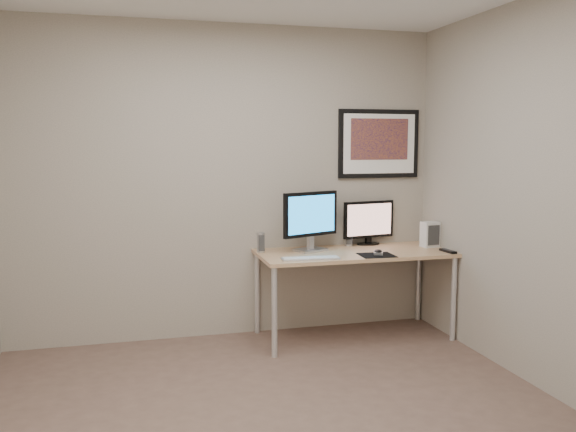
# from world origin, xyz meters

# --- Properties ---
(floor) EXTENTS (3.60, 3.60, 0.00)m
(floor) POSITION_xyz_m (0.00, 0.00, 0.00)
(floor) COLOR brown
(floor) RESTS_ON ground
(room) EXTENTS (3.60, 3.60, 3.60)m
(room) POSITION_xyz_m (0.00, 0.45, 1.64)
(room) COLOR white
(room) RESTS_ON ground
(desk) EXTENTS (1.60, 0.70, 0.73)m
(desk) POSITION_xyz_m (1.00, 1.35, 0.66)
(desk) COLOR #A58150
(desk) RESTS_ON floor
(framed_art) EXTENTS (0.75, 0.04, 0.60)m
(framed_art) POSITION_xyz_m (1.35, 1.68, 1.62)
(framed_art) COLOR black
(framed_art) RESTS_ON room
(monitor_large) EXTENTS (0.52, 0.26, 0.50)m
(monitor_large) POSITION_xyz_m (0.65, 1.46, 1.01)
(monitor_large) COLOR #B7B7BC
(monitor_large) RESTS_ON desk
(monitor_tv) EXTENTS (0.49, 0.15, 0.39)m
(monitor_tv) POSITION_xyz_m (1.24, 1.63, 0.94)
(monitor_tv) COLOR black
(monitor_tv) RESTS_ON desk
(speaker_left) EXTENTS (0.07, 0.07, 0.16)m
(speaker_left) POSITION_xyz_m (0.24, 1.51, 0.81)
(speaker_left) COLOR #B7B7BC
(speaker_left) RESTS_ON desk
(speaker_right) EXTENTS (0.09, 0.09, 0.19)m
(speaker_right) POSITION_xyz_m (1.06, 1.64, 0.82)
(speaker_right) COLOR #B7B7BC
(speaker_right) RESTS_ON desk
(keyboard) EXTENTS (0.46, 0.16, 0.02)m
(keyboard) POSITION_xyz_m (0.55, 1.12, 0.74)
(keyboard) COLOR #BCBCC0
(keyboard) RESTS_ON desk
(mousepad) EXTENTS (0.29, 0.26, 0.00)m
(mousepad) POSITION_xyz_m (1.11, 1.13, 0.73)
(mousepad) COLOR black
(mousepad) RESTS_ON desk
(mouse) EXTENTS (0.10, 0.13, 0.04)m
(mouse) POSITION_xyz_m (1.13, 1.16, 0.75)
(mouse) COLOR black
(mouse) RESTS_ON mousepad
(remote) EXTENTS (0.06, 0.19, 0.02)m
(remote) POSITION_xyz_m (1.74, 1.11, 0.74)
(remote) COLOR black
(remote) RESTS_ON desk
(fan_unit) EXTENTS (0.15, 0.12, 0.22)m
(fan_unit) POSITION_xyz_m (1.72, 1.39, 0.84)
(fan_unit) COLOR silver
(fan_unit) RESTS_ON desk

